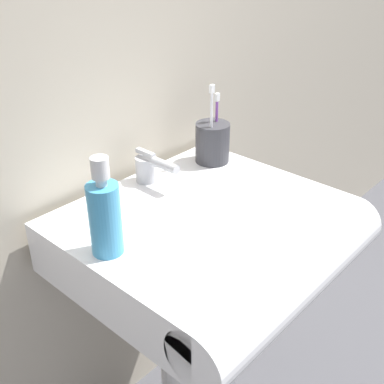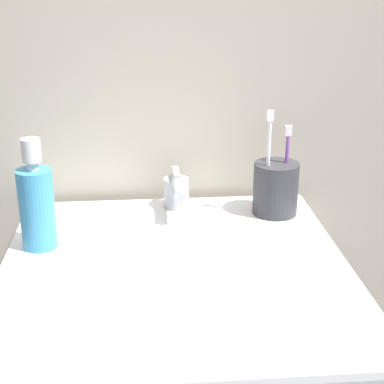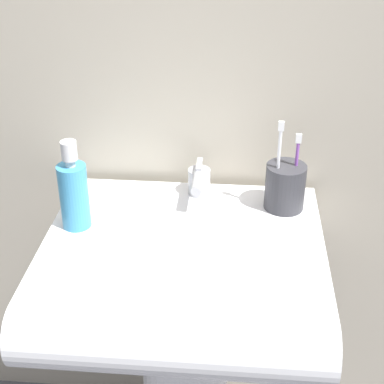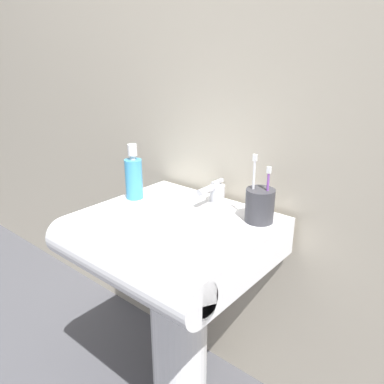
% 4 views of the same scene
% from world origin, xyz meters
% --- Properties ---
extents(wall_back, '(5.00, 0.05, 2.40)m').
position_xyz_m(wall_back, '(0.00, 0.28, 1.20)').
color(wall_back, '#B7AD99').
rests_on(wall_back, ground).
extents(sink_pedestal, '(0.20, 0.20, 0.62)m').
position_xyz_m(sink_pedestal, '(0.00, 0.00, 0.31)').
color(sink_pedestal, white).
rests_on(sink_pedestal, ground).
extents(sink_basin, '(0.57, 0.52, 0.12)m').
position_xyz_m(sink_basin, '(0.00, -0.05, 0.68)').
color(sink_basin, white).
rests_on(sink_basin, sink_pedestal).
extents(faucet, '(0.05, 0.13, 0.08)m').
position_xyz_m(faucet, '(0.02, 0.17, 0.78)').
color(faucet, '#B7B7BC').
rests_on(faucet, sink_basin).
extents(toothbrush_cup, '(0.09, 0.09, 0.21)m').
position_xyz_m(toothbrush_cup, '(0.21, 0.14, 0.79)').
color(toothbrush_cup, '#38383D').
rests_on(toothbrush_cup, sink_basin).
extents(soap_bottle, '(0.06, 0.06, 0.19)m').
position_xyz_m(soap_bottle, '(-0.23, 0.03, 0.82)').
color(soap_bottle, '#3F99CC').
rests_on(soap_bottle, sink_basin).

